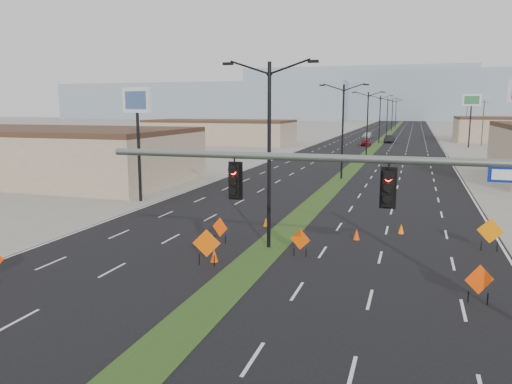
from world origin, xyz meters
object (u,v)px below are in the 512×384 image
(streetlight_1, at_px, (343,128))
(streetlight_3, at_px, (380,118))
(signal_mast, at_px, (452,206))
(cone_2, at_px, (401,229))
(streetlight_2, at_px, (367,121))
(pole_sign_west, at_px, (137,109))
(pole_sign_east_far, at_px, (471,104))
(car_far, at_px, (367,135))
(construction_sign_2, at_px, (207,244))
(car_mid, at_px, (389,139))
(construction_sign_4, at_px, (479,281))
(cone_3, at_px, (266,222))
(streetlight_5, at_px, (392,114))
(cone_0, at_px, (214,256))
(cone_1, at_px, (357,234))
(construction_sign_5, at_px, (490,232))
(construction_sign_1, at_px, (220,228))
(construction_sign_3, at_px, (300,241))
(streetlight_6, at_px, (396,113))
(car_left, at_px, (366,142))
(streetlight_4, at_px, (387,116))
(streetlight_0, at_px, (269,150))

(streetlight_1, distance_m, streetlight_3, 56.00)
(signal_mast, relative_size, cone_2, 26.47)
(streetlight_3, bearing_deg, streetlight_2, -90.00)
(pole_sign_west, distance_m, pole_sign_east_far, 74.26)
(signal_mast, relative_size, car_far, 3.48)
(car_far, distance_m, construction_sign_2, 106.55)
(car_mid, xyz_separation_m, construction_sign_4, (8.09, -91.79, 0.13))
(cone_3, bearing_deg, cone_2, 4.71)
(car_mid, bearing_deg, cone_3, -88.00)
(streetlight_5, relative_size, cone_2, 16.27)
(cone_3, bearing_deg, cone_0, -92.24)
(cone_1, distance_m, pole_sign_east_far, 75.89)
(streetlight_5, distance_m, cone_2, 134.83)
(car_far, xyz_separation_m, construction_sign_5, (15.63, -99.59, 0.39))
(pole_sign_east_far, bearing_deg, construction_sign_5, -93.39)
(streetlight_3, bearing_deg, cone_3, -91.14)
(streetlight_1, bearing_deg, streetlight_2, 90.00)
(construction_sign_1, bearing_deg, construction_sign_4, -0.04)
(cone_1, bearing_deg, streetlight_1, 100.10)
(construction_sign_2, bearing_deg, construction_sign_4, -18.60)
(streetlight_3, distance_m, cone_3, 79.44)
(construction_sign_5, bearing_deg, streetlight_5, 103.40)
(construction_sign_3, xyz_separation_m, pole_sign_east_far, (15.14, 78.59, 7.39))
(cone_1, relative_size, cone_3, 1.18)
(car_far, distance_m, construction_sign_4, 108.63)
(construction_sign_5, xyz_separation_m, cone_0, (-13.39, -6.26, -0.73))
(streetlight_5, xyz_separation_m, construction_sign_5, (11.50, -137.02, -4.35))
(car_far, relative_size, cone_3, 8.22)
(cone_1, xyz_separation_m, pole_sign_west, (-18.43, 6.98, 7.17))
(streetlight_6, xyz_separation_m, cone_1, (4.43, -164.85, -5.08))
(streetlight_3, distance_m, construction_sign_4, 89.81)
(construction_sign_1, bearing_deg, pole_sign_east_far, 97.33)
(streetlight_3, relative_size, construction_sign_2, 5.46)
(streetlight_3, xyz_separation_m, cone_2, (6.87, -78.56, -5.11))
(construction_sign_1, distance_m, construction_sign_5, 14.71)
(car_left, relative_size, construction_sign_5, 2.36)
(streetlight_5, bearing_deg, streetlight_4, -90.00)
(streetlight_0, xyz_separation_m, cone_3, (-1.57, 4.74, -5.13))
(cone_2, bearing_deg, car_mid, 93.43)
(signal_mast, bearing_deg, cone_2, 96.23)
(streetlight_5, distance_m, pole_sign_east_far, 64.82)
(car_mid, distance_m, cone_1, 83.55)
(construction_sign_4, bearing_deg, streetlight_1, 82.62)
(construction_sign_4, height_order, cone_1, construction_sign_4)
(construction_sign_2, xyz_separation_m, construction_sign_4, (12.09, -1.17, -0.14))
(cone_2, xyz_separation_m, pole_sign_west, (-20.87, 4.70, 7.20))
(construction_sign_4, bearing_deg, construction_sign_3, 128.89)
(streetlight_1, bearing_deg, construction_sign_4, -73.06)
(cone_0, bearing_deg, cone_2, 44.89)
(streetlight_1, xyz_separation_m, construction_sign_5, (11.50, -25.02, -4.35))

